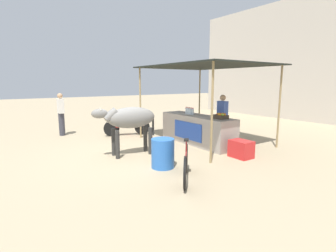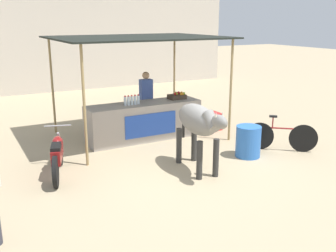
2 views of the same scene
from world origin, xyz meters
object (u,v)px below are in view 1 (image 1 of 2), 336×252
(cooler_box, at_px, (241,149))
(passerby_on_street, at_px, (61,114))
(cow, at_px, (129,119))
(motorcycle_parked, at_px, (128,125))
(vendor_behind_counter, at_px, (222,118))
(fruit_crate, at_px, (220,116))
(bicycle_leaning, at_px, (186,164))
(stall_counter, at_px, (197,129))
(water_barrel, at_px, (163,153))

(cooler_box, xyz_separation_m, passerby_on_street, (-5.98, -3.39, 0.61))
(cow, height_order, motorcycle_parked, cow)
(vendor_behind_counter, bearing_deg, motorcycle_parked, -144.80)
(fruit_crate, relative_size, cooler_box, 0.73)
(fruit_crate, height_order, bicycle_leaning, fruit_crate)
(motorcycle_parked, bearing_deg, stall_counter, 27.90)
(cooler_box, relative_size, motorcycle_parked, 0.34)
(stall_counter, distance_m, passerby_on_street, 5.30)
(vendor_behind_counter, bearing_deg, water_barrel, -71.06)
(bicycle_leaning, relative_size, passerby_on_street, 0.79)
(motorcycle_parked, height_order, bicycle_leaning, motorcycle_parked)
(cooler_box, relative_size, water_barrel, 0.84)
(stall_counter, height_order, motorcycle_parked, stall_counter)
(passerby_on_street, bearing_deg, cow, 13.51)
(passerby_on_street, bearing_deg, stall_counter, 41.24)
(stall_counter, relative_size, cooler_box, 5.00)
(water_barrel, height_order, bicycle_leaning, bicycle_leaning)
(stall_counter, distance_m, cooler_box, 2.01)
(stall_counter, xyz_separation_m, cow, (0.03, -2.52, 0.55))
(cow, xyz_separation_m, motorcycle_parked, (-2.59, 1.17, -0.60))
(stall_counter, bearing_deg, cow, -89.21)
(fruit_crate, bearing_deg, passerby_on_street, -144.72)
(stall_counter, xyz_separation_m, bicycle_leaning, (2.46, -2.40, -0.13))
(water_barrel, distance_m, bicycle_leaning, 0.96)
(fruit_crate, bearing_deg, stall_counter, -177.22)
(cooler_box, bearing_deg, water_barrel, -102.49)
(stall_counter, bearing_deg, fruit_crate, 2.78)
(cooler_box, relative_size, passerby_on_street, 0.36)
(fruit_crate, relative_size, motorcycle_parked, 0.25)
(stall_counter, xyz_separation_m, cooler_box, (2.00, -0.10, -0.24))
(fruit_crate, height_order, cooler_box, fruit_crate)
(stall_counter, height_order, cooler_box, stall_counter)
(water_barrel, xyz_separation_m, motorcycle_parked, (-4.06, 1.00, 0.07))
(vendor_behind_counter, height_order, water_barrel, vendor_behind_counter)
(stall_counter, distance_m, cow, 2.58)
(motorcycle_parked, bearing_deg, fruit_crate, 21.42)
(cooler_box, distance_m, cow, 3.22)
(motorcycle_parked, bearing_deg, bicycle_leaning, -11.81)
(bicycle_leaning, bearing_deg, vendor_behind_counter, 122.76)
(cooler_box, distance_m, motorcycle_parked, 4.73)
(cooler_box, height_order, water_barrel, water_barrel)
(passerby_on_street, bearing_deg, cooler_box, 29.57)
(stall_counter, relative_size, bicycle_leaning, 2.31)
(vendor_behind_counter, bearing_deg, fruit_crate, -49.80)
(water_barrel, height_order, passerby_on_street, passerby_on_street)
(bicycle_leaning, bearing_deg, cow, -177.18)
(cow, bearing_deg, bicycle_leaning, 2.82)
(stall_counter, distance_m, fruit_crate, 1.17)
(water_barrel, distance_m, cow, 1.62)
(stall_counter, relative_size, motorcycle_parked, 1.72)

